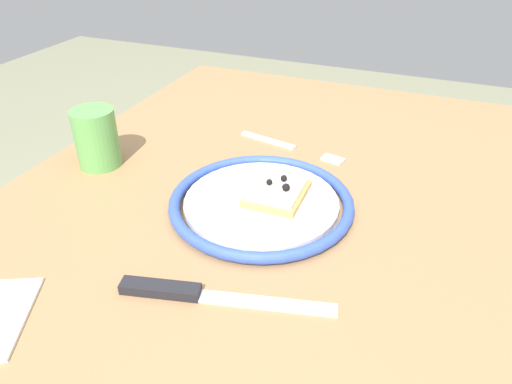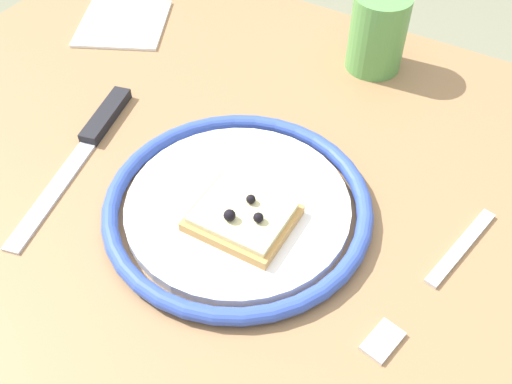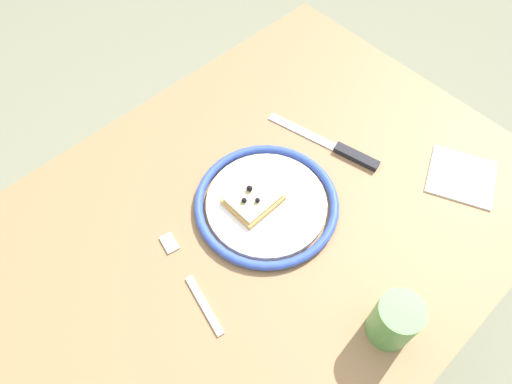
{
  "view_description": "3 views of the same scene",
  "coord_description": "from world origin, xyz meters",
  "px_view_note": "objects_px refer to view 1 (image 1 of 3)",
  "views": [
    {
      "loc": [
        0.55,
        0.22,
        1.14
      ],
      "look_at": [
        0.02,
        0.0,
        0.78
      ],
      "focal_mm": 33.37,
      "sensor_mm": 36.0,
      "label": 1
    },
    {
      "loc": [
        -0.17,
        0.32,
        1.19
      ],
      "look_at": [
        0.02,
        0.0,
        0.79
      ],
      "focal_mm": 40.93,
      "sensor_mm": 36.0,
      "label": 2
    },
    {
      "loc": [
        -0.27,
        -0.29,
        1.48
      ],
      "look_at": [
        0.03,
        0.04,
        0.78
      ],
      "focal_mm": 32.57,
      "sensor_mm": 36.0,
      "label": 3
    }
  ],
  "objects_px": {
    "pizza_slice_near": "(277,192)",
    "fork": "(291,147)",
    "dining_table": "(261,247)",
    "knife": "(189,293)",
    "cup": "(96,138)",
    "plate": "(261,202)"
  },
  "relations": [
    {
      "from": "knife",
      "to": "fork",
      "type": "distance_m",
      "value": 0.38
    },
    {
      "from": "plate",
      "to": "pizza_slice_near",
      "type": "distance_m",
      "value": 0.03
    },
    {
      "from": "dining_table",
      "to": "fork",
      "type": "height_order",
      "value": "fork"
    },
    {
      "from": "fork",
      "to": "dining_table",
      "type": "bearing_deg",
      "value": 2.17
    },
    {
      "from": "pizza_slice_near",
      "to": "fork",
      "type": "relative_size",
      "value": 0.46
    },
    {
      "from": "knife",
      "to": "fork",
      "type": "bearing_deg",
      "value": -178.5
    },
    {
      "from": "pizza_slice_near",
      "to": "cup",
      "type": "xyz_separation_m",
      "value": [
        -0.0,
        -0.31,
        0.03
      ]
    },
    {
      "from": "dining_table",
      "to": "cup",
      "type": "distance_m",
      "value": 0.31
    },
    {
      "from": "pizza_slice_near",
      "to": "plate",
      "type": "bearing_deg",
      "value": -47.1
    },
    {
      "from": "knife",
      "to": "cup",
      "type": "xyz_separation_m",
      "value": [
        -0.21,
        -0.28,
        0.04
      ]
    },
    {
      "from": "dining_table",
      "to": "knife",
      "type": "height_order",
      "value": "knife"
    },
    {
      "from": "dining_table",
      "to": "pizza_slice_near",
      "type": "relative_size",
      "value": 11.14
    },
    {
      "from": "dining_table",
      "to": "fork",
      "type": "xyz_separation_m",
      "value": [
        -0.16,
        -0.01,
        0.1
      ]
    },
    {
      "from": "knife",
      "to": "cup",
      "type": "bearing_deg",
      "value": -126.93
    },
    {
      "from": "dining_table",
      "to": "knife",
      "type": "relative_size",
      "value": 4.29
    },
    {
      "from": "dining_table",
      "to": "cup",
      "type": "xyz_separation_m",
      "value": [
        0.02,
        -0.28,
        0.15
      ]
    },
    {
      "from": "knife",
      "to": "dining_table",
      "type": "bearing_deg",
      "value": -178.96
    },
    {
      "from": "knife",
      "to": "cup",
      "type": "distance_m",
      "value": 0.35
    },
    {
      "from": "fork",
      "to": "cup",
      "type": "relative_size",
      "value": 2.12
    },
    {
      "from": "dining_table",
      "to": "pizza_slice_near",
      "type": "bearing_deg",
      "value": 58.72
    },
    {
      "from": "plate",
      "to": "fork",
      "type": "distance_m",
      "value": 0.19
    },
    {
      "from": "cup",
      "to": "fork",
      "type": "bearing_deg",
      "value": 122.58
    }
  ]
}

